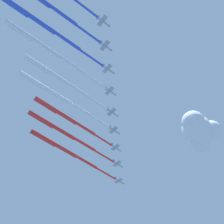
{
  "coord_description": "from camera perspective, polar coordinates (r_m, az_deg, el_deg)",
  "views": [
    {
      "loc": [
        -97.48,
        -28.9,
        -26.37
      ],
      "look_at": [
        0.0,
        0.0,
        165.84
      ],
      "focal_mm": 50.28,
      "sensor_mm": 36.0,
      "label": 1
    }
  ],
  "objects": [
    {
      "name": "jet_starboard_inner",
      "position": [
        223.12,
        -8.61,
        -0.74
      ],
      "size": [
        61.39,
        47.41,
        4.42
      ],
      "color": "#9EA3AD"
    },
    {
      "name": "jet_lead",
      "position": [
        236.81,
        -8.82,
        -6.7
      ],
      "size": [
        68.75,
        53.9,
        4.47
      ],
      "color": "#9EA3AD"
    },
    {
      "name": "jet_starboard_outer",
      "position": [
        203.23,
        -13.19,
        15.68
      ],
      "size": [
        69.17,
        54.37,
        4.47
      ],
      "color": "#9EA3AD"
    },
    {
      "name": "jet_starboard_mid",
      "position": [
        209.25,
        -9.96,
        6.31
      ],
      "size": [
        60.46,
        47.36,
        4.37
      ],
      "color": "#9EA3AD"
    },
    {
      "name": "jet_port_inner",
      "position": [
        230.25,
        -9.19,
        -3.42
      ],
      "size": [
        67.62,
        53.06,
        4.43
      ],
      "color": "#9EA3AD"
    },
    {
      "name": "jet_port_mid",
      "position": [
        215.95,
        -10.37,
        3.27
      ],
      "size": [
        66.08,
        52.5,
        4.44
      ],
      "color": "#9EA3AD"
    },
    {
      "name": "cloud_puff",
      "position": [
        259.83,
        15.37,
        -3.2
      ],
      "size": [
        39.28,
        30.77,
        25.39
      ],
      "color": "white"
    },
    {
      "name": "jet_port_outer",
      "position": [
        205.63,
        -12.18,
        11.48
      ],
      "size": [
        68.83,
        53.22,
        4.45
      ],
      "color": "#9EA3AD"
    }
  ]
}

